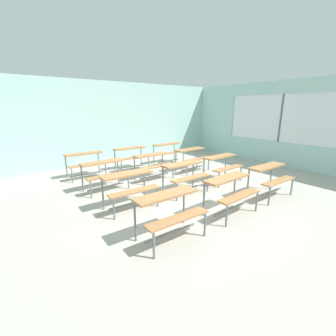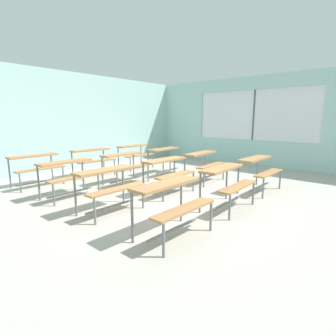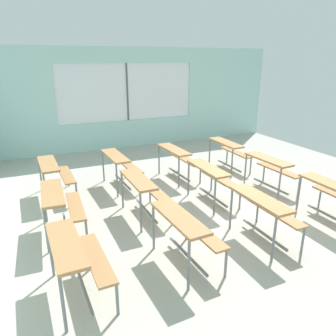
{
  "view_description": "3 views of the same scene",
  "coord_description": "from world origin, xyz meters",
  "px_view_note": "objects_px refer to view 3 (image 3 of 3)",
  "views": [
    {
      "loc": [
        -3.2,
        -3.75,
        2.09
      ],
      "look_at": [
        0.28,
        0.96,
        0.5
      ],
      "focal_mm": 24.11,
      "sensor_mm": 36.0,
      "label": 1
    },
    {
      "loc": [
        -3.8,
        -3.3,
        1.6
      ],
      "look_at": [
        0.99,
        0.89,
        0.39
      ],
      "focal_mm": 28.0,
      "sensor_mm": 36.0,
      "label": 2
    },
    {
      "loc": [
        -4.52,
        3.4,
        2.66
      ],
      "look_at": [
        0.87,
        0.99,
        0.63
      ],
      "focal_mm": 33.99,
      "sensor_mm": 36.0,
      "label": 3
    }
  ],
  "objects_px": {
    "desk_bench_r0c0": "(334,192)",
    "desk_bench_r2c1": "(144,187)",
    "desk_bench_r1c2": "(178,155)",
    "desk_bench_r2c2": "(120,162)",
    "desk_bench_r2c0": "(186,226)",
    "desk_bench_r3c0": "(77,254)",
    "desk_bench_r1c0": "(265,207)",
    "desk_bench_r3c1": "(61,201)",
    "desk_bench_r0c2": "(229,148)",
    "desk_bench_r3c2": "(55,171)",
    "desk_bench_r1c1": "(212,175)",
    "desk_bench_r0c1": "(271,166)"
  },
  "relations": [
    {
      "from": "desk_bench_r1c1",
      "to": "desk_bench_r3c0",
      "type": "xyz_separation_m",
      "value": [
        -1.59,
        2.78,
        0.0
      ]
    },
    {
      "from": "desk_bench_r1c0",
      "to": "desk_bench_r2c1",
      "type": "bearing_deg",
      "value": 42.87
    },
    {
      "from": "desk_bench_r0c0",
      "to": "desk_bench_r2c2",
      "type": "height_order",
      "value": "same"
    },
    {
      "from": "desk_bench_r2c0",
      "to": "desk_bench_r3c1",
      "type": "distance_m",
      "value": 2.07
    },
    {
      "from": "desk_bench_r1c1",
      "to": "desk_bench_r2c2",
      "type": "height_order",
      "value": "same"
    },
    {
      "from": "desk_bench_r1c0",
      "to": "desk_bench_r3c0",
      "type": "height_order",
      "value": "same"
    },
    {
      "from": "desk_bench_r1c1",
      "to": "desk_bench_r1c2",
      "type": "bearing_deg",
      "value": 1.69
    },
    {
      "from": "desk_bench_r0c0",
      "to": "desk_bench_r1c0",
      "type": "height_order",
      "value": "same"
    },
    {
      "from": "desk_bench_r3c0",
      "to": "desk_bench_r3c2",
      "type": "xyz_separation_m",
      "value": [
        3.09,
        -0.05,
        0.0
      ]
    },
    {
      "from": "desk_bench_r1c1",
      "to": "desk_bench_r2c0",
      "type": "height_order",
      "value": "same"
    },
    {
      "from": "desk_bench_r2c2",
      "to": "desk_bench_r3c0",
      "type": "relative_size",
      "value": 1.01
    },
    {
      "from": "desk_bench_r2c2",
      "to": "desk_bench_r0c2",
      "type": "bearing_deg",
      "value": -93.04
    },
    {
      "from": "desk_bench_r0c1",
      "to": "desk_bench_r1c2",
      "type": "relative_size",
      "value": 1.0
    },
    {
      "from": "desk_bench_r1c0",
      "to": "desk_bench_r1c1",
      "type": "relative_size",
      "value": 1.0
    },
    {
      "from": "desk_bench_r1c1",
      "to": "desk_bench_r3c1",
      "type": "xyz_separation_m",
      "value": [
        -0.04,
        2.78,
        0.0
      ]
    },
    {
      "from": "desk_bench_r0c1",
      "to": "desk_bench_r3c2",
      "type": "xyz_separation_m",
      "value": [
        1.52,
        4.13,
        0.0
      ]
    },
    {
      "from": "desk_bench_r1c2",
      "to": "desk_bench_r2c2",
      "type": "xyz_separation_m",
      "value": [
        0.06,
        1.34,
        0.0
      ]
    },
    {
      "from": "desk_bench_r2c0",
      "to": "desk_bench_r2c1",
      "type": "bearing_deg",
      "value": -1.36
    },
    {
      "from": "desk_bench_r3c0",
      "to": "desk_bench_r0c1",
      "type": "bearing_deg",
      "value": -71.13
    },
    {
      "from": "desk_bench_r2c0",
      "to": "desk_bench_r2c2",
      "type": "relative_size",
      "value": 1.0
    },
    {
      "from": "desk_bench_r0c2",
      "to": "desk_bench_r3c1",
      "type": "height_order",
      "value": "same"
    },
    {
      "from": "desk_bench_r1c1",
      "to": "desk_bench_r3c0",
      "type": "height_order",
      "value": "same"
    },
    {
      "from": "desk_bench_r0c0",
      "to": "desk_bench_r1c0",
      "type": "xyz_separation_m",
      "value": [
        0.02,
        1.43,
        0.0
      ]
    },
    {
      "from": "desk_bench_r0c0",
      "to": "desk_bench_r2c1",
      "type": "bearing_deg",
      "value": 62.39
    },
    {
      "from": "desk_bench_r2c0",
      "to": "desk_bench_r2c1",
      "type": "xyz_separation_m",
      "value": [
        1.51,
        0.04,
        0.0
      ]
    },
    {
      "from": "desk_bench_r0c0",
      "to": "desk_bench_r3c0",
      "type": "relative_size",
      "value": 0.99
    },
    {
      "from": "desk_bench_r2c1",
      "to": "desk_bench_r3c0",
      "type": "bearing_deg",
      "value": 137.98
    },
    {
      "from": "desk_bench_r1c2",
      "to": "desk_bench_r2c0",
      "type": "height_order",
      "value": "same"
    },
    {
      "from": "desk_bench_r3c0",
      "to": "desk_bench_r3c2",
      "type": "relative_size",
      "value": 1.0
    },
    {
      "from": "desk_bench_r3c0",
      "to": "desk_bench_r3c2",
      "type": "bearing_deg",
      "value": -2.69
    },
    {
      "from": "desk_bench_r0c0",
      "to": "desk_bench_r1c2",
      "type": "xyz_separation_m",
      "value": [
        2.97,
        1.45,
        0.0
      ]
    },
    {
      "from": "desk_bench_r3c1",
      "to": "desk_bench_r0c2",
      "type": "bearing_deg",
      "value": -67.55
    },
    {
      "from": "desk_bench_r0c2",
      "to": "desk_bench_r1c0",
      "type": "relative_size",
      "value": 1.0
    },
    {
      "from": "desk_bench_r3c0",
      "to": "desk_bench_r3c1",
      "type": "xyz_separation_m",
      "value": [
        1.56,
        0.0,
        0.0
      ]
    },
    {
      "from": "desk_bench_r1c0",
      "to": "desk_bench_r3c0",
      "type": "distance_m",
      "value": 2.76
    },
    {
      "from": "desk_bench_r0c1",
      "to": "desk_bench_r1c0",
      "type": "distance_m",
      "value": 2.07
    },
    {
      "from": "desk_bench_r1c1",
      "to": "desk_bench_r2c1",
      "type": "relative_size",
      "value": 1.0
    },
    {
      "from": "desk_bench_r0c2",
      "to": "desk_bench_r2c0",
      "type": "relative_size",
      "value": 0.98
    },
    {
      "from": "desk_bench_r3c1",
      "to": "desk_bench_r2c1",
      "type": "bearing_deg",
      "value": -87.06
    },
    {
      "from": "desk_bench_r3c2",
      "to": "desk_bench_r0c0",
      "type": "bearing_deg",
      "value": -127.84
    },
    {
      "from": "desk_bench_r1c0",
      "to": "desk_bench_r1c2",
      "type": "height_order",
      "value": "same"
    },
    {
      "from": "desk_bench_r0c2",
      "to": "desk_bench_r3c1",
      "type": "relative_size",
      "value": 0.98
    },
    {
      "from": "desk_bench_r1c2",
      "to": "desk_bench_r0c1",
      "type": "bearing_deg",
      "value": -137.68
    },
    {
      "from": "desk_bench_r1c0",
      "to": "desk_bench_r2c0",
      "type": "distance_m",
      "value": 1.34
    },
    {
      "from": "desk_bench_r0c2",
      "to": "desk_bench_r1c1",
      "type": "bearing_deg",
      "value": 136.63
    },
    {
      "from": "desk_bench_r0c0",
      "to": "desk_bench_r3c2",
      "type": "bearing_deg",
      "value": 54.37
    },
    {
      "from": "desk_bench_r1c2",
      "to": "desk_bench_r3c2",
      "type": "xyz_separation_m",
      "value": [
        0.07,
        2.68,
        0.0
      ]
    },
    {
      "from": "desk_bench_r0c2",
      "to": "desk_bench_r2c2",
      "type": "distance_m",
      "value": 2.77
    },
    {
      "from": "desk_bench_r2c0",
      "to": "desk_bench_r3c1",
      "type": "height_order",
      "value": "same"
    },
    {
      "from": "desk_bench_r0c2",
      "to": "desk_bench_r3c2",
      "type": "xyz_separation_m",
      "value": [
        0.03,
        4.11,
        0.0
      ]
    }
  ]
}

